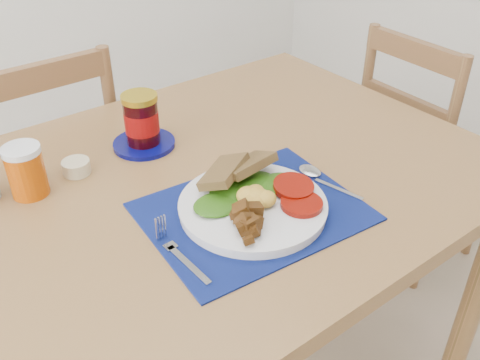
# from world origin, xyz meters

# --- Properties ---
(table) EXTENTS (1.40, 0.90, 0.75)m
(table) POSITION_xyz_m (0.00, 0.20, 0.67)
(table) COLOR brown
(table) RESTS_ON ground
(chair_far) EXTENTS (0.41, 0.39, 1.08)m
(chair_far) POSITION_xyz_m (-0.08, 0.80, 0.55)
(chair_far) COLOR brown
(chair_far) RESTS_ON ground
(chair_end) EXTENTS (0.38, 0.40, 1.04)m
(chair_end) POSITION_xyz_m (0.98, 0.28, 0.54)
(chair_end) COLOR brown
(chair_end) RESTS_ON ground
(placemat) EXTENTS (0.43, 0.35, 0.00)m
(placemat) POSITION_xyz_m (0.08, 0.04, 0.75)
(placemat) COLOR #040931
(placemat) RESTS_ON table
(breakfast_plate) EXTENTS (0.28, 0.28, 0.07)m
(breakfast_plate) POSITION_xyz_m (0.07, 0.04, 0.77)
(breakfast_plate) COLOR silver
(breakfast_plate) RESTS_ON placemat
(fork) EXTENTS (0.02, 0.17, 0.00)m
(fork) POSITION_xyz_m (-0.11, 0.02, 0.76)
(fork) COLOR #B2B5BA
(fork) RESTS_ON placemat
(spoon) EXTENTS (0.04, 0.17, 0.00)m
(spoon) POSITION_xyz_m (0.26, 0.04, 0.76)
(spoon) COLOR #B2B5BA
(spoon) RESTS_ON placemat
(juice_glass) EXTENTS (0.07, 0.07, 0.10)m
(juice_glass) POSITION_xyz_m (-0.24, 0.36, 0.80)
(juice_glass) COLOR #B24504
(juice_glass) RESTS_ON table
(ramekin) EXTENTS (0.06, 0.06, 0.03)m
(ramekin) POSITION_xyz_m (-0.14, 0.38, 0.76)
(ramekin) COLOR beige
(ramekin) RESTS_ON table
(jam_on_saucer) EXTENTS (0.14, 0.14, 0.13)m
(jam_on_saucer) POSITION_xyz_m (0.04, 0.39, 0.81)
(jam_on_saucer) COLOR #050859
(jam_on_saucer) RESTS_ON table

